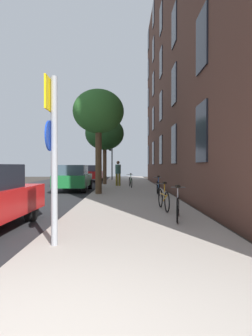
# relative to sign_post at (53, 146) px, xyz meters

# --- Properties ---
(ground_plane) EXTENTS (41.80, 41.80, 0.00)m
(ground_plane) POSITION_rel_sign_post_xyz_m (-1.88, 12.09, -1.95)
(ground_plane) COLOR #332D28
(road_asphalt) EXTENTS (7.00, 38.00, 0.01)m
(road_asphalt) POSITION_rel_sign_post_xyz_m (-3.98, 12.09, -1.95)
(road_asphalt) COLOR #232326
(road_asphalt) RESTS_ON ground
(sidewalk) EXTENTS (4.20, 38.00, 0.12)m
(sidewalk) POSITION_rel_sign_post_xyz_m (1.62, 12.09, -1.89)
(sidewalk) COLOR #9E9389
(sidewalk) RESTS_ON ground
(building_facade) EXTENTS (0.56, 27.00, 16.60)m
(building_facade) POSITION_rel_sign_post_xyz_m (4.22, 11.59, 6.36)
(building_facade) COLOR #513328
(building_facade) RESTS_ON ground
(sign_post) EXTENTS (0.16, 0.60, 3.12)m
(sign_post) POSITION_rel_sign_post_xyz_m (0.00, 0.00, 0.00)
(sign_post) COLOR gray
(sign_post) RESTS_ON sidewalk
(traffic_light) EXTENTS (0.43, 0.24, 3.84)m
(traffic_light) POSITION_rel_sign_post_xyz_m (-0.05, 22.44, 0.80)
(traffic_light) COLOR black
(traffic_light) RESTS_ON sidewalk
(tree_near) EXTENTS (2.67, 2.67, 5.44)m
(tree_near) POSITION_rel_sign_post_xyz_m (-0.03, 8.99, 2.42)
(tree_near) COLOR #4C3823
(tree_near) RESTS_ON sidewalk
(tree_far) EXTENTS (3.09, 3.09, 5.35)m
(tree_far) POSITION_rel_sign_post_xyz_m (-0.25, 16.31, 2.18)
(tree_far) COLOR brown
(tree_far) RESTS_ON sidewalk
(bicycle_0) EXTENTS (0.54, 1.70, 0.95)m
(bicycle_0) POSITION_rel_sign_post_xyz_m (2.79, 2.35, -1.46)
(bicycle_0) COLOR black
(bicycle_0) RESTS_ON sidewalk
(bicycle_1) EXTENTS (0.42, 1.66, 0.94)m
(bicycle_1) POSITION_rel_sign_post_xyz_m (2.63, 3.91, -1.46)
(bicycle_1) COLOR black
(bicycle_1) RESTS_ON sidewalk
(bicycle_2) EXTENTS (0.42, 1.78, 0.99)m
(bicycle_2) POSITION_rel_sign_post_xyz_m (2.98, 8.03, -1.44)
(bicycle_2) COLOR black
(bicycle_2) RESTS_ON sidewalk
(bicycle_3) EXTENTS (0.42, 1.76, 0.95)m
(bicycle_3) POSITION_rel_sign_post_xyz_m (1.75, 13.12, -1.46)
(bicycle_3) COLOR black
(bicycle_3) RESTS_ON sidewalk
(pedestrian_0) EXTENTS (0.46, 0.46, 1.81)m
(pedestrian_0) POSITION_rel_sign_post_xyz_m (0.87, 14.41, -0.80)
(pedestrian_0) COLOR olive
(pedestrian_0) RESTS_ON sidewalk
(car_1) EXTENTS (1.99, 4.08, 1.62)m
(car_1) POSITION_rel_sign_post_xyz_m (-1.85, 11.67, -1.11)
(car_1) COLOR #19662D
(car_1) RESTS_ON road_asphalt
(car_2) EXTENTS (2.05, 4.24, 1.62)m
(car_2) POSITION_rel_sign_post_xyz_m (-1.84, 21.65, -1.11)
(car_2) COLOR red
(car_2) RESTS_ON road_asphalt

